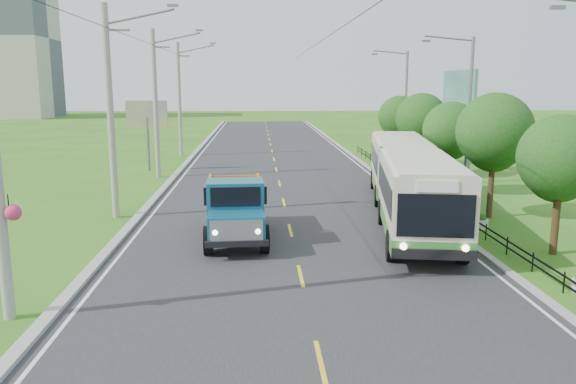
{
  "coord_description": "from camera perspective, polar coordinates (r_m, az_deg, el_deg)",
  "views": [
    {
      "loc": [
        -1.42,
        -17.97,
        6.36
      ],
      "look_at": [
        -0.14,
        5.19,
        1.9
      ],
      "focal_mm": 35.0,
      "sensor_mm": 36.0,
      "label": 1
    }
  ],
  "objects": [
    {
      "name": "billboard_left",
      "position": [
        42.82,
        -14.14,
        7.22
      ],
      "size": [
        3.0,
        0.2,
        5.2
      ],
      "color": "slate",
      "rests_on": "ground"
    },
    {
      "name": "railing_right",
      "position": [
        33.88,
        13.05,
        0.3
      ],
      "size": [
        0.04,
        40.0,
        0.6
      ],
      "primitive_type": "cube",
      "color": "black",
      "rests_on": "ground"
    },
    {
      "name": "curb_right",
      "position": [
        39.44,
        9.45,
        1.53
      ],
      "size": [
        0.3,
        120.0,
        0.1
      ],
      "primitive_type": "cube",
      "color": "#9E9E99",
      "rests_on": "ground"
    },
    {
      "name": "pole_far",
      "position": [
        51.44,
        -10.94,
        9.28
      ],
      "size": [
        3.51,
        0.32,
        10.0
      ],
      "color": "gray",
      "rests_on": "ground"
    },
    {
      "name": "tree_fourth",
      "position": [
        34.15,
        16.23,
        5.8
      ],
      "size": [
        3.24,
        3.31,
        5.4
      ],
      "color": "#382314",
      "rests_on": "ground"
    },
    {
      "name": "tree_back",
      "position": [
        45.61,
        11.26,
        7.28
      ],
      "size": [
        3.3,
        3.36,
        5.5
      ],
      "color": "#382314",
      "rests_on": "ground"
    },
    {
      "name": "streetlight_mid",
      "position": [
        34.2,
        17.68,
        7.94
      ],
      "size": [
        3.02,
        0.2,
        9.07
      ],
      "color": "slate",
      "rests_on": "ground"
    },
    {
      "name": "planter_near",
      "position": [
        26.68,
        19.02,
        -2.88
      ],
      "size": [
        0.64,
        0.64,
        0.67
      ],
      "color": "silver",
      "rests_on": "ground"
    },
    {
      "name": "curb_left",
      "position": [
        38.92,
        -11.65,
        1.37
      ],
      "size": [
        0.4,
        120.0,
        0.15
      ],
      "primitive_type": "cube",
      "color": "#9E9E99",
      "rests_on": "ground"
    },
    {
      "name": "pole_mid",
      "position": [
        39.59,
        -13.26,
        8.77
      ],
      "size": [
        3.51,
        0.32,
        10.0
      ],
      "color": "gray",
      "rests_on": "ground"
    },
    {
      "name": "planter_far",
      "position": [
        41.65,
        10.81,
        2.31
      ],
      "size": [
        0.64,
        0.64,
        0.67
      ],
      "color": "silver",
      "rests_on": "ground"
    },
    {
      "name": "streetlight_far",
      "position": [
        47.55,
        11.69,
        8.91
      ],
      "size": [
        3.02,
        0.2,
        9.07
      ],
      "color": "slate",
      "rests_on": "ground"
    },
    {
      "name": "edge_line_left",
      "position": [
        38.85,
        -10.85,
        1.3
      ],
      "size": [
        0.12,
        120.0,
        0.0
      ],
      "primitive_type": "cube",
      "color": "silver",
      "rests_on": "road"
    },
    {
      "name": "billboard_right",
      "position": [
        40.39,
        16.92,
        8.98
      ],
      "size": [
        0.24,
        6.0,
        7.3
      ],
      "color": "slate",
      "rests_on": "ground"
    },
    {
      "name": "pole_near",
      "position": [
        27.86,
        -17.54,
        7.78
      ],
      "size": [
        3.51,
        0.32,
        10.0
      ],
      "color": "gray",
      "rests_on": "ground"
    },
    {
      "name": "tree_third",
      "position": [
        28.54,
        20.23,
        5.45
      ],
      "size": [
        3.6,
        3.62,
        6.0
      ],
      "color": "#382314",
      "rests_on": "ground"
    },
    {
      "name": "ground",
      "position": [
        19.12,
        1.3,
        -8.55
      ],
      "size": [
        240.0,
        240.0,
        0.0
      ],
      "primitive_type": "plane",
      "color": "#2D6618",
      "rests_on": "ground"
    },
    {
      "name": "bus",
      "position": [
        27.61,
        12.11,
        1.61
      ],
      "size": [
        5.55,
        17.67,
        3.37
      ],
      "rotation": [
        0.0,
        0.0,
        -0.16
      ],
      "color": "#3C8033",
      "rests_on": "ground"
    },
    {
      "name": "edge_line_right",
      "position": [
        39.33,
        8.73,
        1.49
      ],
      "size": [
        0.12,
        120.0,
        0.0
      ],
      "primitive_type": "cube",
      "color": "silver",
      "rests_on": "road"
    },
    {
      "name": "planter_mid",
      "position": [
        34.05,
        14.02,
        0.28
      ],
      "size": [
        0.64,
        0.64,
        0.67
      ],
      "color": "silver",
      "rests_on": "ground"
    },
    {
      "name": "centre_dash",
      "position": [
        19.11,
        1.3,
        -8.49
      ],
      "size": [
        0.12,
        2.2,
        0.0
      ],
      "primitive_type": "cube",
      "color": "yellow",
      "rests_on": "road"
    },
    {
      "name": "dump_truck",
      "position": [
        23.35,
        -5.39,
        -1.22
      ],
      "size": [
        2.73,
        6.36,
        2.62
      ],
      "rotation": [
        0.0,
        0.0,
        0.05
      ],
      "color": "#135676",
      "rests_on": "ground"
    },
    {
      "name": "road",
      "position": [
        38.53,
        -1.0,
        1.4
      ],
      "size": [
        14.0,
        120.0,
        0.02
      ],
      "primitive_type": "cube",
      "color": "#28282B",
      "rests_on": "ground"
    },
    {
      "name": "tree_second",
      "position": [
        23.23,
        25.95,
        2.76
      ],
      "size": [
        3.18,
        3.26,
        5.3
      ],
      "color": "#382314",
      "rests_on": "ground"
    },
    {
      "name": "tree_fifth",
      "position": [
        39.82,
        13.4,
        6.98
      ],
      "size": [
        3.48,
        3.52,
        5.8
      ],
      "color": "#382314",
      "rests_on": "ground"
    }
  ]
}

